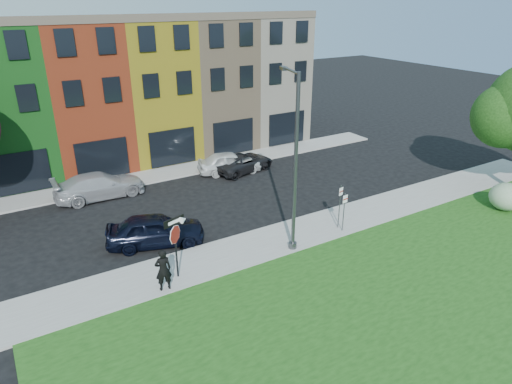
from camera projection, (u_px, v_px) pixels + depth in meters
ground at (308, 271)px, 20.79m from camera, size 120.00×120.00×0.00m
sidewalk_near at (303, 232)px, 24.08m from camera, size 40.00×3.00×0.12m
sidewalk_far at (139, 179)px, 31.12m from camera, size 40.00×2.40×0.12m
rowhouse_block at (113, 91)px, 34.27m from camera, size 30.00×10.12×10.00m
stop_sign at (175, 235)px, 19.37m from camera, size 1.02×0.35×2.89m
man at (163, 270)px, 18.95m from camera, size 0.79×0.61×1.90m
sedan_near at (155, 230)px, 22.72m from camera, size 4.79×5.94×1.63m
parked_car_silver at (100, 185)px, 28.11m from camera, size 2.30×5.46×1.57m
parked_car_dark at (243, 162)px, 32.42m from camera, size 4.04×5.50×1.28m
parked_car_white at (230, 162)px, 32.10m from camera, size 3.73×5.23×1.52m
street_lamp at (294, 165)px, 20.96m from camera, size 1.01×2.51×8.50m
parking_sign_a at (340, 202)px, 23.83m from camera, size 0.31×0.12×2.46m
parking_sign_b at (344, 208)px, 23.60m from camera, size 0.32×0.10×2.13m
shrub at (507, 197)px, 26.26m from camera, size 1.88×1.88×1.60m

